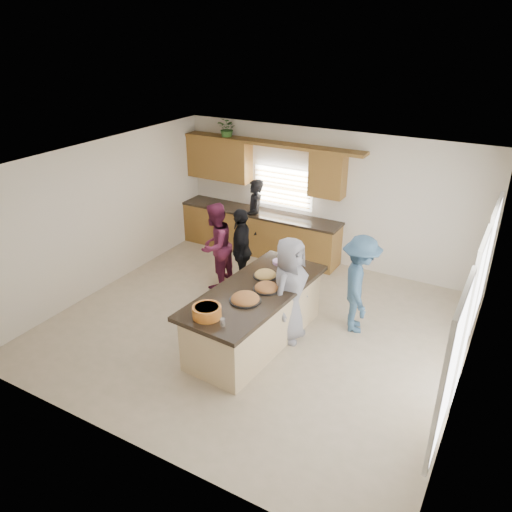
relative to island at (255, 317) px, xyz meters
The scene contains 18 objects.
floor 0.61m from the island, 119.71° to the left, with size 6.50×6.50×0.00m, color #CAB496.
room_shell 1.51m from the island, 119.71° to the left, with size 6.52×6.02×2.81m.
back_cabinetry 3.54m from the island, 118.41° to the left, with size 4.08×0.66×2.46m.
right_wall_glazing 3.15m from the island, ahead, with size 0.06×4.00×2.25m.
island is the anchor object (origin of this frame).
platter_front 0.65m from the island, 83.29° to the right, with size 0.48×0.48×0.19m.
platter_mid 0.55m from the island, 25.30° to the left, with size 0.41×0.41×0.17m.
platter_back 0.69m from the island, 98.62° to the left, with size 0.39×0.39×0.16m.
salad_bowl 1.19m from the island, 100.95° to the right, with size 0.41×0.41×0.16m.
clear_cup 1.24m from the island, 84.08° to the right, with size 0.07×0.07×0.11m, color white.
plate_stack 1.13m from the island, 95.25° to the left, with size 0.23×0.23×0.05m, color #C596DA.
flower_vase 1.38m from the island, 86.03° to the left, with size 0.14×0.14×0.42m.
potted_plant 4.58m from the island, 127.86° to the left, with size 0.41×0.36×0.46m, color #3A6C2B.
woman_left_back 3.43m from the island, 119.66° to the left, with size 0.61×0.40×1.68m, color black.
woman_left_mid 2.08m from the island, 141.15° to the left, with size 0.81×0.63×1.67m, color #5F1C39.
woman_left_front 1.82m from the island, 127.90° to the left, with size 0.95×0.40×1.63m, color black.
woman_right_back 1.77m from the island, 41.60° to the left, with size 1.08×0.62×1.67m, color #31516D.
woman_right_front 0.69m from the island, 41.53° to the left, with size 0.85×0.56×1.75m, color gray.
Camera 1 is at (3.51, -6.21, 4.69)m, focal length 35.00 mm.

